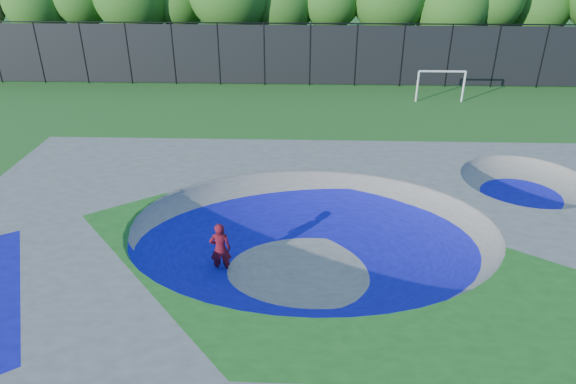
# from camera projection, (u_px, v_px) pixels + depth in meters

# --- Properties ---
(ground) EXTENTS (120.00, 120.00, 0.00)m
(ground) POSITION_uv_depth(u_px,v_px,m) (311.00, 269.00, 15.72)
(ground) COLOR #1F5718
(ground) RESTS_ON ground
(skate_deck) EXTENTS (22.00, 14.00, 1.50)m
(skate_deck) POSITION_uv_depth(u_px,v_px,m) (311.00, 248.00, 15.38)
(skate_deck) COLOR gray
(skate_deck) RESTS_ON ground
(skater) EXTENTS (0.67, 0.48, 1.72)m
(skater) POSITION_uv_depth(u_px,v_px,m) (220.00, 249.00, 15.14)
(skater) COLOR #AC0D1F
(skater) RESTS_ON ground
(skateboard) EXTENTS (0.79, 0.25, 0.05)m
(skateboard) POSITION_uv_depth(u_px,v_px,m) (222.00, 272.00, 15.52)
(skateboard) COLOR black
(skateboard) RESTS_ON ground
(soccer_goal) EXTENTS (2.87, 0.12, 1.89)m
(soccer_goal) POSITION_uv_depth(u_px,v_px,m) (441.00, 80.00, 30.56)
(soccer_goal) COLOR silver
(soccer_goal) RESTS_ON ground
(fence) EXTENTS (48.09, 0.09, 4.04)m
(fence) POSITION_uv_depth(u_px,v_px,m) (310.00, 54.00, 33.46)
(fence) COLOR black
(fence) RESTS_ON ground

